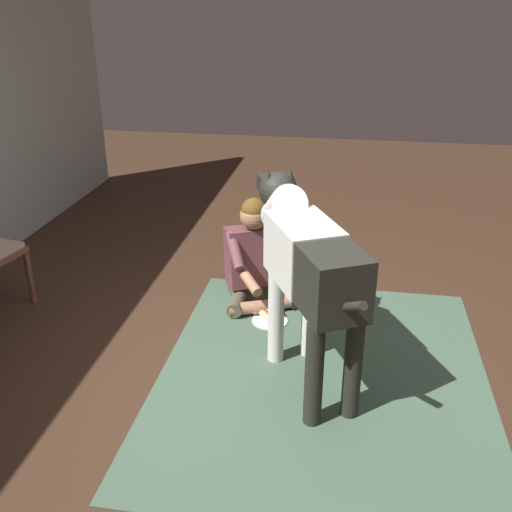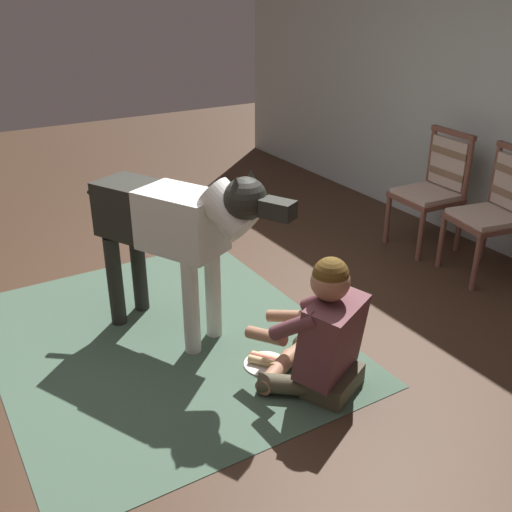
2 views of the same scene
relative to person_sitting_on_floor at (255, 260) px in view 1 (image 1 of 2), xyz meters
name	(u,v)px [view 1 (image 1 of 2)]	position (x,y,z in m)	size (l,w,h in m)	color
ground_plane	(292,373)	(-0.91, -0.39, -0.33)	(12.93, 12.93, 0.00)	#3B271A
area_rug	(323,375)	(-0.90, -0.58, -0.32)	(2.36, 1.99, 0.01)	#405845
person_sitting_on_floor	(255,260)	(0.00, 0.00, 0.00)	(0.70, 0.63, 0.80)	#4E4836
large_dog	(306,261)	(-0.90, -0.45, 0.43)	(1.38, 0.78, 1.17)	silver
hot_dog_on_plate	(270,319)	(-0.32, -0.16, -0.30)	(0.26, 0.26, 0.06)	silver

